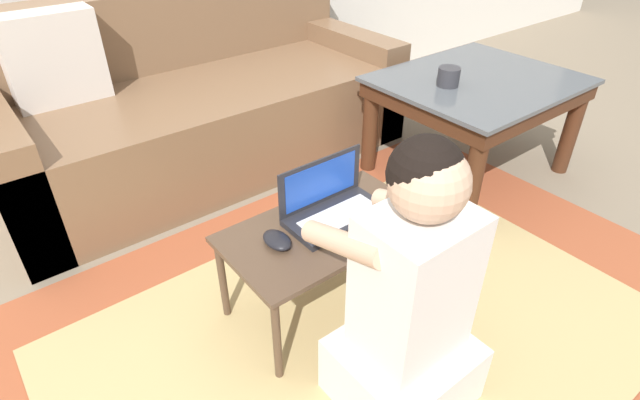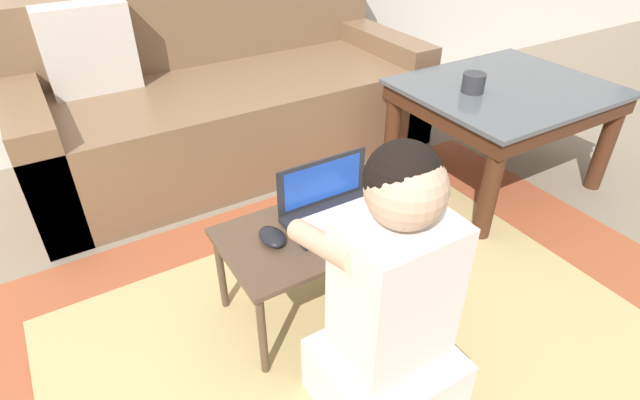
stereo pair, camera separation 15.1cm
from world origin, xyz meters
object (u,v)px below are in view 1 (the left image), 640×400
computer_mouse (277,240)px  cup_on_table (449,77)px  couch (200,108)px  person_seated (410,305)px  laptop_desk (325,235)px  laptop (333,208)px  coffee_table (477,94)px

computer_mouse → cup_on_table: 1.12m
cup_on_table → couch: bearing=131.5°
couch → cup_on_table: (0.75, -0.84, 0.23)m
person_seated → cup_on_table: size_ratio=8.67×
laptop_desk → laptop: bearing=26.8°
laptop → cup_on_table: 0.91m
laptop_desk → person_seated: person_seated is taller
coffee_table → laptop_desk: 1.12m
person_seated → cup_on_table: person_seated is taller
couch → laptop_desk: bearing=-97.7°
laptop_desk → person_seated: bearing=-97.8°
laptop → person_seated: size_ratio=0.39×
person_seated → computer_mouse: bearing=104.8°
couch → laptop_desk: 1.16m
laptop → person_seated: (-0.10, -0.42, -0.01)m
person_seated → cup_on_table: 1.20m
laptop → computer_mouse: size_ratio=2.96×
computer_mouse → person_seated: person_seated is taller
coffee_table → cup_on_table: bearing=170.6°
person_seated → cup_on_table: bearing=36.4°
laptop_desk → person_seated: 0.40m
cup_on_table → computer_mouse: bearing=-164.7°
coffee_table → person_seated: (-1.14, -0.68, -0.04)m
couch → cup_on_table: bearing=-48.5°
couch → person_seated: 1.56m
couch → laptop_desk: size_ratio=2.98×
couch → laptop: size_ratio=5.95×
coffee_table → laptop: size_ratio=2.65×
couch → laptop_desk: (-0.16, -1.15, 0.02)m
couch → laptop: 1.13m
couch → laptop: couch is taller
coffee_table → laptop: (-1.03, -0.25, -0.03)m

